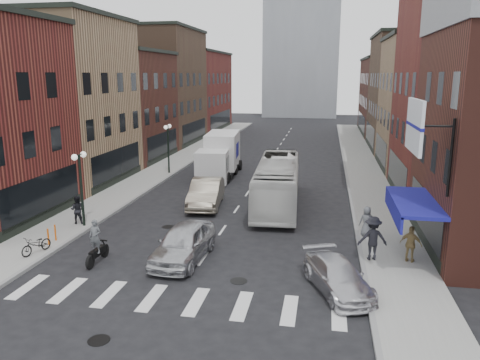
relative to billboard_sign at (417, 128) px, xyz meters
name	(u,v)px	position (x,y,z in m)	size (l,w,h in m)	color
ground	(197,268)	(-8.59, -0.50, -6.13)	(160.00, 160.00, 0.00)	black
sidewalk_left	(172,164)	(-17.09, 21.50, -6.06)	(3.00, 74.00, 0.15)	gray
sidewalk_right	(364,171)	(-0.09, 21.50, -6.06)	(3.00, 74.00, 0.15)	gray
curb_left	(188,166)	(-15.59, 21.50, -6.13)	(0.20, 74.00, 0.16)	gray
curb_right	(346,171)	(-1.59, 21.50, -6.13)	(0.20, 74.00, 0.16)	gray
crosswalk_stripes	(175,300)	(-8.59, -3.50, -6.13)	(12.00, 2.20, 0.01)	silver
bldg_left_mid_a	(51,101)	(-23.58, 13.50, 0.02)	(10.30, 10.20, 12.30)	#9F7C58
bldg_left_mid_b	(112,106)	(-23.58, 23.50, -0.98)	(10.30, 10.20, 10.30)	#4D231B
bldg_left_far_a	(153,87)	(-23.58, 34.50, 0.52)	(10.30, 12.20, 13.30)	brown
bldg_left_far_b	(187,91)	(-23.58, 48.50, -0.48)	(10.30, 16.20, 11.30)	maroon
bldg_right_mid_b	(446,104)	(6.41, 23.50, -0.48)	(10.30, 10.20, 11.30)	#9F7C58
bldg_right_far_a	(421,93)	(6.41, 34.50, 0.02)	(10.30, 12.20, 12.30)	brown
bldg_right_far_b	(401,96)	(6.41, 48.50, -0.98)	(10.30, 16.20, 10.30)	#4D231B
awning_blue	(410,203)	(0.34, 2.00, -3.50)	(1.80, 5.00, 0.78)	navy
billboard_sign	(417,128)	(0.00, 0.00, 0.00)	(1.52, 3.00, 3.70)	black
streetlamp_near	(80,175)	(-15.99, 3.50, -3.22)	(0.32, 1.22, 4.11)	black
streetlamp_far	(168,139)	(-15.99, 17.50, -3.22)	(0.32, 1.22, 4.11)	black
bike_rack	(52,235)	(-16.19, 0.80, -5.58)	(0.08, 0.68, 0.80)	#D8590C
box_truck	(220,156)	(-11.69, 17.61, -4.44)	(2.87, 8.04, 3.42)	silver
motorcycle_rider	(96,243)	(-13.03, -0.82, -5.20)	(0.56, 1.95, 1.99)	black
transit_bus	(278,183)	(-6.22, 9.78, -4.65)	(2.49, 10.64, 2.96)	silver
sedan_left_near	(184,243)	(-9.39, 0.21, -5.33)	(1.91, 4.74, 1.61)	silver
sedan_left_far	(206,193)	(-10.59, 8.88, -5.28)	(1.81, 5.18, 1.71)	#A79B87
curb_car	(338,277)	(-2.72, -1.70, -5.53)	(1.68, 4.14, 1.20)	silver
parked_bicycle	(36,245)	(-16.09, -0.59, -5.57)	(0.55, 1.58, 0.83)	black
ped_left_solo	(77,210)	(-16.48, 3.77, -5.21)	(0.75, 0.43, 1.55)	black
ped_right_a	(373,238)	(-1.19, 1.44, -5.01)	(1.26, 0.63, 1.95)	black
ped_right_b	(411,244)	(0.42, 1.46, -5.18)	(0.94, 0.47, 1.61)	#967E4C
ped_right_c	(367,221)	(-1.19, 4.54, -5.22)	(0.74, 0.48, 1.52)	#5A5D62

